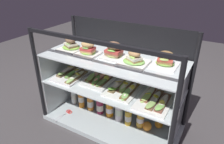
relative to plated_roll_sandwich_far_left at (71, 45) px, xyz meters
name	(u,v)px	position (x,y,z in m)	size (l,w,h in m)	color
ground_plane	(112,124)	(0.40, 0.01, -0.70)	(6.00, 6.00, 0.02)	#423E3F
case_base_deck	(112,121)	(0.40, 0.01, -0.67)	(1.19, 0.54, 0.04)	#B0BBBD
case_frame	(121,70)	(0.40, 0.16, -0.21)	(1.19, 0.54, 0.87)	black
riser_lower_tier	(112,103)	(0.40, 0.01, -0.47)	(1.13, 0.48, 0.35)	silver
shelf_lower_glass	(112,86)	(0.40, 0.01, -0.29)	(1.15, 0.49, 0.01)	silver
riser_upper_tier	(112,73)	(0.40, 0.01, -0.17)	(1.13, 0.48, 0.23)	silver
shelf_upper_glass	(112,59)	(0.40, 0.01, -0.05)	(1.15, 0.49, 0.01)	silver
plated_roll_sandwich_far_left	(71,45)	(0.00, 0.00, 0.00)	(0.19, 0.19, 0.11)	white
plated_roll_sandwich_right_of_center	(88,50)	(0.20, -0.03, 0.00)	(0.17, 0.17, 0.12)	white
plated_roll_sandwich_left_of_center	(114,51)	(0.41, 0.02, 0.01)	(0.17, 0.17, 0.13)	white
plated_roll_sandwich_mid_right	(134,60)	(0.60, -0.02, -0.01)	(0.20, 0.20, 0.11)	white
plated_roll_sandwich_near_left_corner	(165,60)	(0.81, 0.07, 0.00)	(0.18, 0.18, 0.11)	white
open_sandwich_tray_right_of_center	(72,74)	(0.01, -0.03, -0.27)	(0.24, 0.37, 0.07)	white
open_sandwich_tray_mid_right	(101,78)	(0.28, 0.04, -0.27)	(0.24, 0.37, 0.06)	white
open_sandwich_tray_mid_left	(125,87)	(0.53, 0.00, -0.27)	(0.24, 0.37, 0.06)	white
open_sandwich_tray_center	(155,100)	(0.80, -0.05, -0.27)	(0.24, 0.37, 0.06)	white
juice_bottle_back_right	(74,95)	(-0.06, 0.04, -0.55)	(0.06, 0.06, 0.23)	white
juice_bottle_front_middle	(81,98)	(0.05, 0.02, -0.55)	(0.06, 0.06, 0.23)	orange
juice_bottle_front_second	(90,102)	(0.15, 0.03, -0.56)	(0.06, 0.06, 0.21)	orange
juice_bottle_front_right_end	(100,105)	(0.26, 0.03, -0.56)	(0.07, 0.07, 0.24)	maroon
juice_bottle_near_post	(110,108)	(0.36, 0.04, -0.56)	(0.07, 0.07, 0.23)	orange
juice_bottle_back_left	(119,110)	(0.46, 0.03, -0.54)	(0.07, 0.07, 0.25)	white
juice_bottle_front_left_end	(128,117)	(0.56, 0.02, -0.57)	(0.06, 0.06, 0.20)	gold
juice_bottle_tucked_behind	(141,119)	(0.66, 0.05, -0.57)	(0.07, 0.07, 0.20)	gold
orange_fruit_beside_bottles	(159,124)	(0.81, 0.11, -0.61)	(0.07, 0.07, 0.07)	orange
orange_fruit_near_left_post	(147,126)	(0.73, 0.03, -0.61)	(0.08, 0.08, 0.08)	orange
kitchen_scissors	(67,113)	(-0.01, -0.14, -0.64)	(0.10, 0.20, 0.01)	silver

